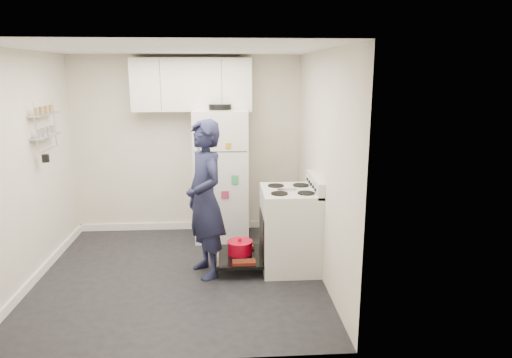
{
  "coord_description": "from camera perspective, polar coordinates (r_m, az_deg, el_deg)",
  "views": [
    {
      "loc": [
        0.54,
        -4.88,
        2.28
      ],
      "look_at": [
        0.89,
        0.29,
        1.05
      ],
      "focal_mm": 32.0,
      "sensor_mm": 36.0,
      "label": 1
    }
  ],
  "objects": [
    {
      "name": "person",
      "position": [
        5.1,
        -6.4,
        -2.56
      ],
      "size": [
        0.65,
        0.76,
        1.78
      ],
      "primitive_type": "imported",
      "rotation": [
        0.0,
        0.0,
        -1.15
      ],
      "color": "#191C39",
      "rests_on": "ground"
    },
    {
      "name": "upper_cabinets",
      "position": [
        6.33,
        -8.0,
        11.6
      ],
      "size": [
        1.6,
        0.33,
        0.7
      ],
      "primitive_type": "cube",
      "color": "silver",
      "rests_on": "room"
    },
    {
      "name": "refrigerator",
      "position": [
        6.28,
        -4.37,
        0.6
      ],
      "size": [
        0.72,
        0.74,
        1.85
      ],
      "color": "silver",
      "rests_on": "ground"
    },
    {
      "name": "wall_shelf_rack",
      "position": [
        5.78,
        -24.84,
        6.13
      ],
      "size": [
        0.14,
        0.6,
        0.61
      ],
      "color": "#B2B2B7",
      "rests_on": "room"
    },
    {
      "name": "room",
      "position": [
        5.05,
        -10.21,
        0.9
      ],
      "size": [
        3.21,
        3.21,
        2.51
      ],
      "color": "black",
      "rests_on": "ground"
    },
    {
      "name": "electric_range",
      "position": [
        5.39,
        4.11,
        -6.31
      ],
      "size": [
        0.66,
        0.76,
        1.1
      ],
      "color": "silver",
      "rests_on": "ground"
    },
    {
      "name": "open_oven_door",
      "position": [
        5.47,
        -2.09,
        -9.1
      ],
      "size": [
        0.55,
        0.7,
        0.23
      ],
      "color": "black",
      "rests_on": "ground"
    }
  ]
}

